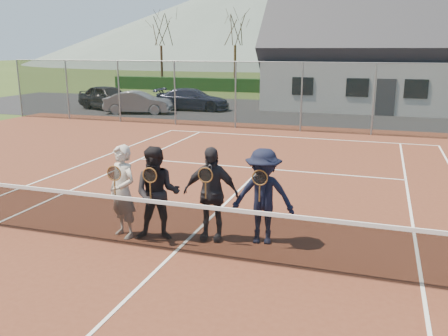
# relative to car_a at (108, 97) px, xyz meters

# --- Properties ---
(ground) EXTENTS (220.00, 220.00, 0.00)m
(ground) POSITION_rel_car_a_xyz_m (12.21, 2.37, -0.73)
(ground) COLOR #304318
(ground) RESTS_ON ground
(court_surface) EXTENTS (30.00, 30.00, 0.02)m
(court_surface) POSITION_rel_car_a_xyz_m (12.21, -17.63, -0.72)
(court_surface) COLOR #562819
(court_surface) RESTS_ON ground
(tarmac_carpark) EXTENTS (40.00, 12.00, 0.01)m
(tarmac_carpark) POSITION_rel_car_a_xyz_m (8.21, 2.37, -0.73)
(tarmac_carpark) COLOR black
(tarmac_carpark) RESTS_ON ground
(hedge_row) EXTENTS (40.00, 1.20, 1.10)m
(hedge_row) POSITION_rel_car_a_xyz_m (12.21, 14.37, -0.18)
(hedge_row) COLOR black
(hedge_row) RESTS_ON ground
(hill_west) EXTENTS (110.00, 110.00, 18.00)m
(hill_west) POSITION_rel_car_a_xyz_m (-12.79, 77.37, 8.27)
(hill_west) COLOR #54655C
(hill_west) RESTS_ON ground
(car_a) EXTENTS (4.63, 3.18, 1.46)m
(car_a) POSITION_rel_car_a_xyz_m (0.00, 0.00, 0.00)
(car_a) COLOR black
(car_a) RESTS_ON ground
(car_b) EXTENTS (3.96, 2.13, 1.24)m
(car_b) POSITION_rel_car_a_xyz_m (2.53, -1.00, -0.11)
(car_b) COLOR gray
(car_b) RESTS_ON ground
(car_c) EXTENTS (4.51, 2.10, 1.28)m
(car_c) POSITION_rel_car_a_xyz_m (4.84, 1.41, -0.09)
(car_c) COLOR #181B31
(car_c) RESTS_ON ground
(court_markings) EXTENTS (11.03, 23.83, 0.01)m
(court_markings) POSITION_rel_car_a_xyz_m (12.21, -17.63, -0.71)
(court_markings) COLOR white
(court_markings) RESTS_ON court_surface
(tennis_net) EXTENTS (11.68, 0.08, 1.10)m
(tennis_net) POSITION_rel_car_a_xyz_m (12.21, -17.63, -0.19)
(tennis_net) COLOR slate
(tennis_net) RESTS_ON ground
(perimeter_fence) EXTENTS (30.07, 0.07, 3.02)m
(perimeter_fence) POSITION_rel_car_a_xyz_m (12.21, -4.13, 0.79)
(perimeter_fence) COLOR slate
(perimeter_fence) RESTS_ON ground
(clubhouse) EXTENTS (15.60, 8.20, 7.70)m
(clubhouse) POSITION_rel_car_a_xyz_m (16.21, 6.36, 3.26)
(clubhouse) COLOR silver
(clubhouse) RESTS_ON ground
(tree_a) EXTENTS (3.20, 3.20, 7.77)m
(tree_a) POSITION_rel_car_a_xyz_m (-3.79, 15.37, 5.06)
(tree_a) COLOR #341D13
(tree_a) RESTS_ON ground
(tree_b) EXTENTS (3.20, 3.20, 7.77)m
(tree_b) POSITION_rel_car_a_xyz_m (3.21, 15.37, 5.06)
(tree_b) COLOR #3A2615
(tree_b) RESTS_ON ground
(tree_c) EXTENTS (3.20, 3.20, 7.77)m
(tree_c) POSITION_rel_car_a_xyz_m (14.21, 15.37, 5.06)
(tree_c) COLOR #3D2616
(tree_c) RESTS_ON ground
(player_a) EXTENTS (0.78, 0.66, 1.80)m
(player_a) POSITION_rel_car_a_xyz_m (10.97, -17.25, 0.19)
(player_a) COLOR beige
(player_a) RESTS_ON court_surface
(player_b) EXTENTS (1.03, 0.90, 1.80)m
(player_b) POSITION_rel_car_a_xyz_m (11.65, -17.17, 0.19)
(player_b) COLOR black
(player_b) RESTS_ON court_surface
(player_c) EXTENTS (1.09, 0.56, 1.80)m
(player_c) POSITION_rel_car_a_xyz_m (12.60, -16.84, 0.19)
(player_c) COLOR black
(player_c) RESTS_ON court_surface
(player_d) EXTENTS (1.24, 0.82, 1.80)m
(player_d) POSITION_rel_car_a_xyz_m (13.57, -16.71, 0.19)
(player_d) COLOR black
(player_d) RESTS_ON court_surface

